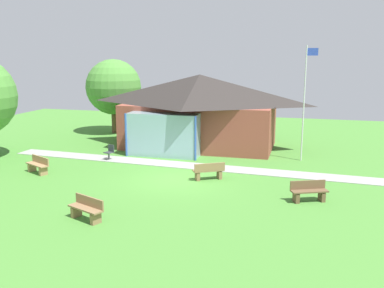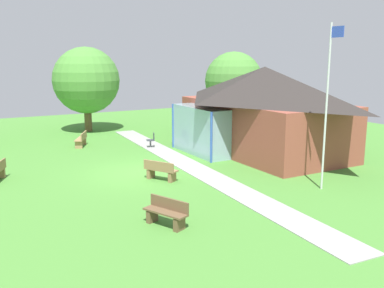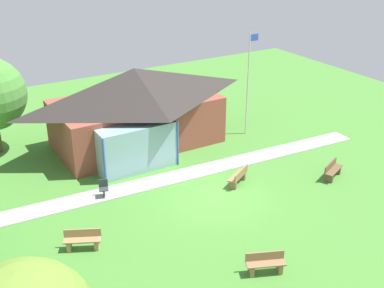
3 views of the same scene
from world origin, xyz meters
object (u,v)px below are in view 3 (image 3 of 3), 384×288
flagpole (248,80)px  bench_rear_near_path (238,177)px  bench_mid_left (83,240)px  patio_chair_west (104,189)px  bench_mid_right (333,170)px  pavilion (136,106)px  bench_front_center (265,264)px

flagpole → bench_rear_near_path: flagpole is taller
bench_mid_left → patio_chair_west: patio_chair_west is taller
bench_mid_right → pavilion: bearing=-75.9°
bench_rear_near_path → bench_front_center: bearing=-147.2°
pavilion → flagpole: size_ratio=1.62×
bench_front_center → patio_chair_west: bearing=-46.5°
bench_mid_left → bench_rear_near_path: (8.57, 1.11, 0.00)m
bench_mid_right → bench_front_center: 8.79m
patio_chair_west → pavilion: bearing=-110.9°
bench_mid_left → bench_mid_right: bearing=-157.3°
bench_mid_right → bench_front_center: same height
pavilion → patio_chair_west: size_ratio=12.00×
bench_mid_left → bench_mid_right: (13.18, -0.82, 0.00)m
pavilion → bench_rear_near_path: size_ratio=6.79×
pavilion → bench_rear_near_path: pavilion is taller
flagpole → bench_mid_right: bearing=-86.8°
bench_mid_left → pavilion: bearing=-101.2°
pavilion → flagpole: flagpole is taller
bench_rear_near_path → bench_mid_right: size_ratio=0.98×
patio_chair_west → bench_rear_near_path: bearing=179.0°
bench_mid_left → bench_mid_right: size_ratio=0.99×
bench_rear_near_path → patio_chair_west: bearing=129.6°
bench_rear_near_path → bench_mid_right: (4.61, -1.93, 0.00)m
patio_chair_west → bench_mid_left: bearing=76.2°
pavilion → bench_mid_right: size_ratio=6.66×
flagpole → bench_front_center: 13.69m
bench_mid_left → bench_rear_near_path: 8.64m
bench_rear_near_path → patio_chair_west: patio_chair_west is taller
pavilion → bench_mid_left: (-6.23, -8.14, -2.01)m
bench_mid_right → bench_rear_near_path: bearing=-46.3°
bench_mid_left → patio_chair_west: bearing=-97.0°
bench_mid_left → bench_front_center: bearing=163.7°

